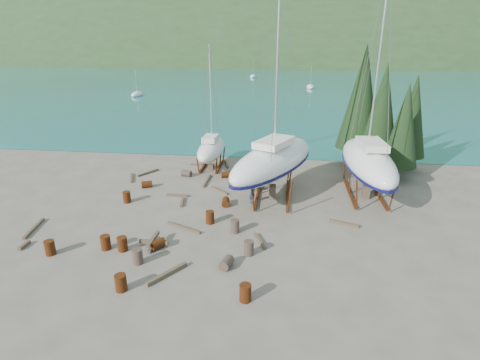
# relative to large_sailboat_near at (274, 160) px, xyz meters

# --- Properties ---
(ground) EXTENTS (600.00, 600.00, 0.00)m
(ground) POSITION_rel_large_sailboat_near_xyz_m (-3.13, -4.95, -2.98)
(ground) COLOR #565144
(ground) RESTS_ON ground
(bay_water) EXTENTS (700.00, 700.00, 0.00)m
(bay_water) POSITION_rel_large_sailboat_near_xyz_m (-3.13, 310.05, -2.98)
(bay_water) COLOR #176477
(bay_water) RESTS_ON ground
(far_hill) EXTENTS (800.00, 360.00, 110.00)m
(far_hill) POSITION_rel_large_sailboat_near_xyz_m (-3.13, 315.05, -2.98)
(far_hill) COLOR #22381C
(far_hill) RESTS_ON ground
(far_house_left) EXTENTS (6.60, 5.60, 5.60)m
(far_house_left) POSITION_rel_large_sailboat_near_xyz_m (-63.13, 185.05, -0.06)
(far_house_left) COLOR beige
(far_house_left) RESTS_ON ground
(far_house_center) EXTENTS (6.60, 5.60, 5.60)m
(far_house_center) POSITION_rel_large_sailboat_near_xyz_m (-23.13, 185.05, -0.06)
(far_house_center) COLOR beige
(far_house_center) RESTS_ON ground
(far_house_right) EXTENTS (6.60, 5.60, 5.60)m
(far_house_right) POSITION_rel_large_sailboat_near_xyz_m (26.87, 185.05, -0.06)
(far_house_right) COLOR beige
(far_house_right) RESTS_ON ground
(cypress_near_right) EXTENTS (3.60, 3.60, 10.00)m
(cypress_near_right) POSITION_rel_large_sailboat_near_xyz_m (9.37, 7.05, 2.81)
(cypress_near_right) COLOR black
(cypress_near_right) RESTS_ON ground
(cypress_mid_right) EXTENTS (3.06, 3.06, 8.50)m
(cypress_mid_right) POSITION_rel_large_sailboat_near_xyz_m (10.87, 5.05, 1.94)
(cypress_mid_right) COLOR black
(cypress_mid_right) RESTS_ON ground
(cypress_back_left) EXTENTS (4.14, 4.14, 11.50)m
(cypress_back_left) POSITION_rel_large_sailboat_near_xyz_m (7.87, 9.05, 3.68)
(cypress_back_left) COLOR black
(cypress_back_left) RESTS_ON ground
(cypress_far_right) EXTENTS (3.24, 3.24, 9.00)m
(cypress_far_right) POSITION_rel_large_sailboat_near_xyz_m (12.37, 8.05, 2.23)
(cypress_far_right) COLOR black
(cypress_far_right) RESTS_ON ground
(moored_boat_left) EXTENTS (2.00, 5.00, 6.05)m
(moored_boat_left) POSITION_rel_large_sailboat_near_xyz_m (-33.13, 55.05, -2.59)
(moored_boat_left) COLOR silver
(moored_boat_left) RESTS_ON ground
(moored_boat_mid) EXTENTS (2.00, 5.00, 6.05)m
(moored_boat_mid) POSITION_rel_large_sailboat_near_xyz_m (6.87, 75.05, -2.59)
(moored_boat_mid) COLOR silver
(moored_boat_mid) RESTS_ON ground
(moored_boat_far) EXTENTS (2.00, 5.00, 6.05)m
(moored_boat_far) POSITION_rel_large_sailboat_near_xyz_m (-11.13, 105.05, -2.59)
(moored_boat_far) COLOR silver
(moored_boat_far) RESTS_ON ground
(large_sailboat_near) EXTENTS (8.06, 12.10, 18.51)m
(large_sailboat_near) POSITION_rel_large_sailboat_near_xyz_m (0.00, 0.00, 0.00)
(large_sailboat_near) COLOR silver
(large_sailboat_near) RESTS_ON ground
(large_sailboat_far) EXTENTS (3.90, 11.25, 17.52)m
(large_sailboat_far) POSITION_rel_large_sailboat_near_xyz_m (7.35, 1.01, -0.12)
(large_sailboat_far) COLOR silver
(large_sailboat_far) RESTS_ON ground
(small_sailboat_shore) EXTENTS (2.43, 7.22, 11.47)m
(small_sailboat_shore) POSITION_rel_large_sailboat_near_xyz_m (-6.26, 6.44, -1.09)
(small_sailboat_shore) COLOR silver
(small_sailboat_shore) RESTS_ON ground
(worker) EXTENTS (0.61, 0.75, 1.78)m
(worker) POSITION_rel_large_sailboat_near_xyz_m (-1.49, -1.65, -2.09)
(worker) COLOR navy
(worker) RESTS_ON ground
(drum_0) EXTENTS (0.58, 0.58, 0.88)m
(drum_0) POSITION_rel_large_sailboat_near_xyz_m (-12.49, -10.55, -2.54)
(drum_0) COLOR #57230F
(drum_0) RESTS_ON ground
(drum_1) EXTENTS (0.78, 1.00, 0.58)m
(drum_1) POSITION_rel_large_sailboat_near_xyz_m (-2.09, -10.62, -2.69)
(drum_1) COLOR #2D2823
(drum_1) RESTS_ON ground
(drum_2) EXTENTS (1.04, 0.89, 0.58)m
(drum_2) POSITION_rel_large_sailboat_near_xyz_m (-10.69, 0.43, -2.69)
(drum_2) COLOR #57230F
(drum_2) RESTS_ON ground
(drum_3) EXTENTS (0.58, 0.58, 0.88)m
(drum_3) POSITION_rel_large_sailboat_near_xyz_m (-6.98, -13.26, -2.54)
(drum_3) COLOR #57230F
(drum_3) RESTS_ON ground
(drum_4) EXTENTS (0.99, 0.77, 0.58)m
(drum_4) POSITION_rel_large_sailboat_near_xyz_m (-4.38, 3.74, -2.69)
(drum_4) COLOR #57230F
(drum_4) RESTS_ON ground
(drum_5) EXTENTS (0.58, 0.58, 0.88)m
(drum_5) POSITION_rel_large_sailboat_near_xyz_m (-2.17, -6.56, -2.54)
(drum_5) COLOR #2D2823
(drum_5) RESTS_ON ground
(drum_6) EXTENTS (0.69, 0.95, 0.58)m
(drum_6) POSITION_rel_large_sailboat_near_xyz_m (-3.45, -2.44, -2.69)
(drum_6) COLOR #57230F
(drum_6) RESTS_ON ground
(drum_7) EXTENTS (0.58, 0.58, 0.88)m
(drum_7) POSITION_rel_large_sailboat_near_xyz_m (-0.75, -13.28, -2.54)
(drum_7) COLOR #57230F
(drum_7) RESTS_ON ground
(drum_8) EXTENTS (0.58, 0.58, 0.88)m
(drum_8) POSITION_rel_large_sailboat_near_xyz_m (-11.11, -2.77, -2.54)
(drum_8) COLOR #57230F
(drum_8) RESTS_ON ground
(drum_9) EXTENTS (0.99, 0.77, 0.58)m
(drum_9) POSITION_rel_large_sailboat_near_xyz_m (-8.07, 3.59, -2.69)
(drum_9) COLOR #2D2823
(drum_9) RESTS_ON ground
(drum_10) EXTENTS (0.58, 0.58, 0.88)m
(drum_10) POSITION_rel_large_sailboat_near_xyz_m (-8.48, -9.62, -2.54)
(drum_10) COLOR #57230F
(drum_10) RESTS_ON ground
(drum_11) EXTENTS (0.76, 0.99, 0.58)m
(drum_11) POSITION_rel_large_sailboat_near_xyz_m (-2.60, 2.74, -2.69)
(drum_11) COLOR #2D2823
(drum_11) RESTS_ON ground
(drum_12) EXTENTS (0.99, 1.05, 0.58)m
(drum_12) POSITION_rel_large_sailboat_near_xyz_m (-6.52, -9.15, -2.69)
(drum_12) COLOR #57230F
(drum_12) RESTS_ON ground
(drum_13) EXTENTS (0.58, 0.58, 0.88)m
(drum_13) POSITION_rel_large_sailboat_near_xyz_m (-9.54, -9.59, -2.54)
(drum_13) COLOR #57230F
(drum_13) RESTS_ON ground
(drum_14) EXTENTS (0.58, 0.58, 0.88)m
(drum_14) POSITION_rel_large_sailboat_near_xyz_m (-4.04, -5.46, -2.54)
(drum_14) COLOR #57230F
(drum_14) RESTS_ON ground
(drum_16) EXTENTS (0.58, 0.58, 0.88)m
(drum_16) POSITION_rel_large_sailboat_near_xyz_m (-7.07, -10.82, -2.54)
(drum_16) COLOR #2D2823
(drum_16) RESTS_ON ground
(drum_17) EXTENTS (0.58, 0.58, 0.88)m
(drum_17) POSITION_rel_large_sailboat_near_xyz_m (-1.01, -9.16, -2.54)
(drum_17) COLOR #2D2823
(drum_17) RESTS_ON ground
(timber_0) EXTENTS (2.65, 0.48, 0.14)m
(timber_0) POSITION_rel_large_sailboat_near_xyz_m (-7.19, 7.01, -2.91)
(timber_0) COLOR brown
(timber_0) RESTS_ON ground
(timber_1) EXTENTS (1.94, 0.92, 0.19)m
(timber_1) POSITION_rel_large_sailboat_near_xyz_m (5.03, -4.59, -2.88)
(timber_1) COLOR brown
(timber_1) RESTS_ON ground
(timber_2) EXTENTS (1.43, 2.14, 0.19)m
(timber_2) POSITION_rel_large_sailboat_near_xyz_m (-11.87, 3.86, -2.89)
(timber_2) COLOR brown
(timber_2) RESTS_ON ground
(timber_4) EXTENTS (0.46, 1.69, 0.17)m
(timber_4) POSITION_rel_large_sailboat_near_xyz_m (-6.84, -2.41, -2.89)
(timber_4) COLOR brown
(timber_4) RESTS_ON ground
(timber_5) EXTENTS (2.56, 1.32, 0.16)m
(timber_5) POSITION_rel_large_sailboat_near_xyz_m (-5.61, -6.51, -2.90)
(timber_5) COLOR brown
(timber_5) RESTS_ON ground
(timber_7) EXTENTS (0.89, 1.78, 0.17)m
(timber_7) POSITION_rel_large_sailboat_near_xyz_m (-0.46, -7.64, -2.89)
(timber_7) COLOR brown
(timber_7) RESTS_ON ground
(timber_8) EXTENTS (1.76, 0.25, 0.19)m
(timber_8) POSITION_rel_large_sailboat_near_xyz_m (-7.58, -1.17, -2.89)
(timber_8) COLOR brown
(timber_8) RESTS_ON ground
(timber_9) EXTENTS (0.86, 2.51, 0.15)m
(timber_9) POSITION_rel_large_sailboat_near_xyz_m (-4.97, 7.52, -2.91)
(timber_9) COLOR brown
(timber_9) RESTS_ON ground
(timber_10) EXTENTS (0.17, 3.05, 0.16)m
(timber_10) POSITION_rel_large_sailboat_near_xyz_m (-5.91, 2.41, -2.90)
(timber_10) COLOR brown
(timber_10) RESTS_ON ground
(timber_11) EXTENTS (1.67, 1.56, 0.15)m
(timber_11) POSITION_rel_large_sailboat_near_xyz_m (-4.40, 0.32, -2.90)
(timber_11) COLOR brown
(timber_11) RESTS_ON ground
(timber_13) EXTENTS (0.22, 0.93, 0.22)m
(timber_13) POSITION_rel_large_sailboat_near_xyz_m (-14.58, -9.97, -2.87)
(timber_13) COLOR brown
(timber_13) RESTS_ON ground
(timber_14) EXTENTS (0.68, 2.79, 0.18)m
(timber_14) POSITION_rel_large_sailboat_near_xyz_m (-15.42, -7.82, -2.89)
(timber_14) COLOR brown
(timber_14) RESTS_ON ground
(timber_16) EXTENTS (1.67, 2.26, 0.23)m
(timber_16) POSITION_rel_large_sailboat_near_xyz_m (-5.10, -11.79, -2.87)
(timber_16) COLOR brown
(timber_16) RESTS_ON ground
(timber_17) EXTENTS (1.05, 2.31, 0.16)m
(timber_17) POSITION_rel_large_sailboat_near_xyz_m (-12.88, 2.38, -2.90)
(timber_17) COLOR brown
(timber_17) RESTS_ON ground
(timber_pile_fore) EXTENTS (1.80, 1.80, 0.60)m
(timber_pile_fore) POSITION_rel_large_sailboat_near_xyz_m (-6.83, -8.93, -2.68)
(timber_pile_fore) COLOR brown
(timber_pile_fore) RESTS_ON ground
(timber_pile_aft) EXTENTS (1.80, 1.80, 0.60)m
(timber_pile_aft) POSITION_rel_large_sailboat_near_xyz_m (-1.32, 1.38, -2.68)
(timber_pile_aft) COLOR brown
(timber_pile_aft) RESTS_ON ground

